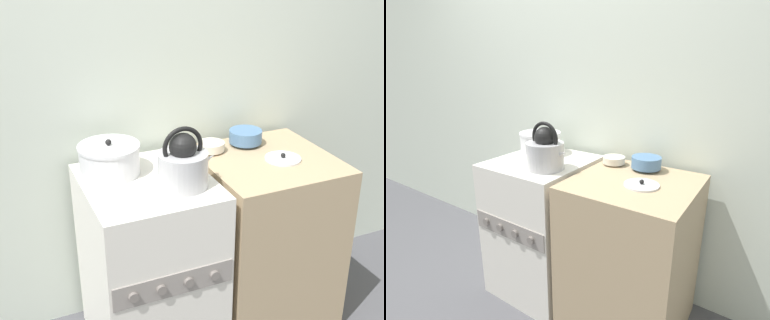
# 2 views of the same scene
# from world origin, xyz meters

# --- Properties ---
(wall_back) EXTENTS (7.00, 0.06, 2.50)m
(wall_back) POSITION_xyz_m (0.00, 0.71, 1.25)
(wall_back) COLOR silver
(wall_back) RESTS_ON ground_plane
(stove) EXTENTS (0.57, 0.65, 0.91)m
(stove) POSITION_xyz_m (0.00, 0.31, 0.46)
(stove) COLOR silver
(stove) RESTS_ON ground_plane
(counter) EXTENTS (0.63, 0.64, 0.90)m
(counter) POSITION_xyz_m (0.63, 0.32, 0.45)
(counter) COLOR tan
(counter) RESTS_ON ground_plane
(kettle) EXTENTS (0.27, 0.22, 0.27)m
(kettle) POSITION_xyz_m (0.13, 0.20, 1.01)
(kettle) COLOR #B2B2B7
(kettle) RESTS_ON stove
(cooking_pot) EXTENTS (0.28, 0.28, 0.17)m
(cooking_pot) POSITION_xyz_m (-0.13, 0.45, 0.98)
(cooking_pot) COLOR silver
(cooking_pot) RESTS_ON stove
(enamel_bowl) EXTENTS (0.17, 0.17, 0.08)m
(enamel_bowl) POSITION_xyz_m (0.61, 0.52, 0.95)
(enamel_bowl) COLOR #4C729E
(enamel_bowl) RESTS_ON counter
(small_ceramic_bowl) EXTENTS (0.13, 0.13, 0.05)m
(small_ceramic_bowl) POSITION_xyz_m (0.41, 0.51, 0.93)
(small_ceramic_bowl) COLOR beige
(small_ceramic_bowl) RESTS_ON counter
(loose_pot_lid) EXTENTS (0.18, 0.18, 0.03)m
(loose_pot_lid) POSITION_xyz_m (0.69, 0.28, 0.91)
(loose_pot_lid) COLOR silver
(loose_pot_lid) RESTS_ON counter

